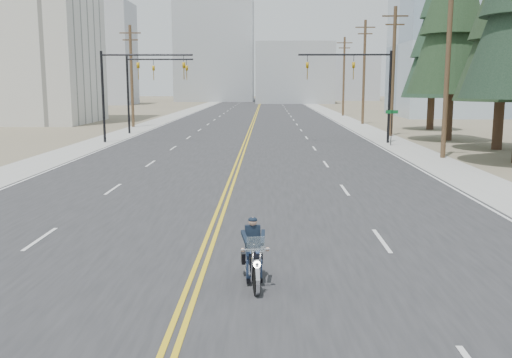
{
  "coord_description": "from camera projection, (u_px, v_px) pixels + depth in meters",
  "views": [
    {
      "loc": [
        1.66,
        -12.09,
        4.52
      ],
      "look_at": [
        1.32,
        5.39,
        1.6
      ],
      "focal_mm": 40.0,
      "sensor_mm": 36.0,
      "label": 1
    }
  ],
  "objects": [
    {
      "name": "haze_bldg_f",
      "position": [
        58.0,
        70.0,
        140.53
      ],
      "size": [
        12.0,
        12.0,
        16.0
      ],
      "primitive_type": "cube",
      "color": "#ADB2B7",
      "rests_on": "ground"
    },
    {
      "name": "utility_pole_left",
      "position": [
        132.0,
        75.0,
        59.37
      ],
      "size": [
        2.2,
        0.3,
        10.5
      ],
      "color": "brown",
      "rests_on": "ground"
    },
    {
      "name": "motorcyclist",
      "position": [
        254.0,
        252.0,
        12.93
      ],
      "size": [
        1.04,
        2.01,
        1.51
      ],
      "primitive_type": null,
      "rotation": [
        0.0,
        0.0,
        3.25
      ],
      "color": "black",
      "rests_on": "ground"
    },
    {
      "name": "haze_bldg_e",
      "position": [
        351.0,
        78.0,
        159.15
      ],
      "size": [
        14.0,
        14.0,
        12.0
      ],
      "primitive_type": "cube",
      "color": "#B7BCC6",
      "rests_on": "ground"
    },
    {
      "name": "sidewalk_right",
      "position": [
        336.0,
        116.0,
        81.5
      ],
      "size": [
        3.0,
        200.0,
        0.01
      ],
      "primitive_type": "cube",
      "color": "#A5A5A0",
      "rests_on": "ground"
    },
    {
      "name": "conifer_tall",
      "position": [
        455.0,
        3.0,
        44.51
      ],
      "size": [
        6.77,
        6.77,
        18.8
      ],
      "rotation": [
        0.0,
        0.0,
        -0.09
      ],
      "color": "#382619",
      "rests_on": "ground"
    },
    {
      "name": "traffic_mast_left",
      "position": [
        128.0,
        78.0,
        43.61
      ],
      "size": [
        7.1,
        0.26,
        7.0
      ],
      "color": "black",
      "rests_on": "ground"
    },
    {
      "name": "conifer_mid",
      "position": [
        506.0,
        6.0,
        38.18
      ],
      "size": [
        6.3,
        6.3,
        16.81
      ],
      "rotation": [
        0.0,
        0.0,
        0.23
      ],
      "color": "#382619",
      "rests_on": "ground"
    },
    {
      "name": "haze_bldg_c",
      "position": [
        451.0,
        62.0,
        118.92
      ],
      "size": [
        16.0,
        12.0,
        18.0
      ],
      "primitive_type": "cube",
      "color": "#B7BCC6",
      "rests_on": "ground"
    },
    {
      "name": "utility_pole_b",
      "position": [
        448.0,
        59.0,
        34.15
      ],
      "size": [
        2.2,
        0.3,
        11.5
      ],
      "color": "brown",
      "rests_on": "ground"
    },
    {
      "name": "haze_bldg_d",
      "position": [
        215.0,
        51.0,
        148.84
      ],
      "size": [
        20.0,
        15.0,
        26.0
      ],
      "primitive_type": "cube",
      "color": "#ADB2B7",
      "rests_on": "ground"
    },
    {
      "name": "utility_pole_e",
      "position": [
        344.0,
        75.0,
        80.54
      ],
      "size": [
        2.2,
        0.3,
        11.0
      ],
      "color": "brown",
      "rests_on": "ground"
    },
    {
      "name": "glass_building",
      "position": [
        485.0,
        44.0,
        79.46
      ],
      "size": [
        24.0,
        16.0,
        20.0
      ],
      "primitive_type": "cube",
      "color": "#9EB5CC",
      "rests_on": "ground"
    },
    {
      "name": "haze_bldg_b",
      "position": [
        294.0,
        73.0,
        134.65
      ],
      "size": [
        18.0,
        14.0,
        14.0
      ],
      "primitive_type": "cube",
      "color": "#ADB2B7",
      "rests_on": "ground"
    },
    {
      "name": "haze_bldg_a",
      "position": [
        100.0,
        54.0,
        124.95
      ],
      "size": [
        14.0,
        12.0,
        22.0
      ],
      "primitive_type": "cube",
      "color": "#B7BCC6",
      "rests_on": "ground"
    },
    {
      "name": "traffic_mast_right",
      "position": [
        363.0,
        78.0,
        43.27
      ],
      "size": [
        7.1,
        0.26,
        7.0
      ],
      "color": "black",
      "rests_on": "ground"
    },
    {
      "name": "road",
      "position": [
        256.0,
        116.0,
        81.72
      ],
      "size": [
        20.0,
        200.0,
        0.01
      ],
      "primitive_type": "cube",
      "color": "#303033",
      "rests_on": "ground"
    },
    {
      "name": "traffic_mast_far",
      "position": [
        146.0,
        80.0,
        51.51
      ],
      "size": [
        6.1,
        0.26,
        7.0
      ],
      "color": "black",
      "rests_on": "ground"
    },
    {
      "name": "ground_plane",
      "position": [
        192.0,
        289.0,
        12.7
      ],
      "size": [
        400.0,
        400.0,
        0.0
      ],
      "primitive_type": "plane",
      "color": "#776D56",
      "rests_on": "ground"
    },
    {
      "name": "street_sign",
      "position": [
        392.0,
        121.0,
        41.78
      ],
      "size": [
        0.9,
        0.06,
        2.62
      ],
      "color": "black",
      "rests_on": "ground"
    },
    {
      "name": "utility_pole_c",
      "position": [
        393.0,
        70.0,
        48.98
      ],
      "size": [
        2.2,
        0.3,
        11.0
      ],
      "color": "brown",
      "rests_on": "ground"
    },
    {
      "name": "utility_pole_d",
      "position": [
        364.0,
        71.0,
        63.73
      ],
      "size": [
        2.2,
        0.3,
        11.5
      ],
      "color": "brown",
      "rests_on": "ground"
    },
    {
      "name": "sidewalk_left",
      "position": [
        176.0,
        116.0,
        81.94
      ],
      "size": [
        3.0,
        200.0,
        0.01
      ],
      "primitive_type": "cube",
      "color": "#A5A5A0",
      "rests_on": "ground"
    },
    {
      "name": "conifer_far",
      "position": [
        434.0,
        36.0,
        55.73
      ],
      "size": [
        5.96,
        5.96,
        15.97
      ],
      "rotation": [
        0.0,
        0.0,
        -0.16
      ],
      "color": "#382619",
      "rests_on": "ground"
    }
  ]
}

